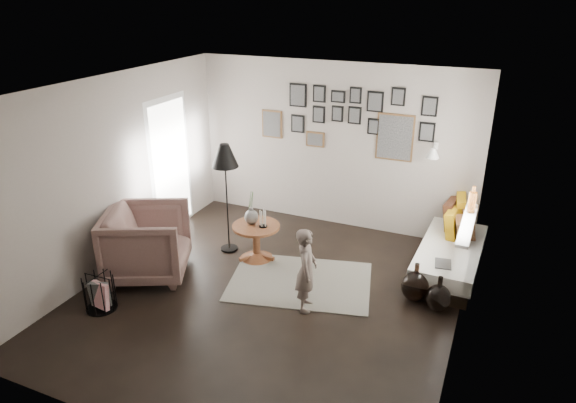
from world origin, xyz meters
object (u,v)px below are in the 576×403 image
at_px(magazine_basket, 100,293).
at_px(pedestal_table, 257,243).
at_px(demijohn_small, 438,298).
at_px(floor_lamp, 225,160).
at_px(daybed, 451,251).
at_px(child, 306,270).
at_px(vase, 251,214).
at_px(demijohn_large, 415,286).
at_px(armchair, 147,243).

bearing_deg(magazine_basket, pedestal_table, 57.82).
bearing_deg(demijohn_small, floor_lamp, 173.13).
relative_size(daybed, child, 1.74).
height_order(vase, magazine_basket, vase).
height_order(demijohn_large, child, child).
bearing_deg(armchair, vase, -72.27).
relative_size(vase, child, 0.45).
bearing_deg(armchair, daybed, -90.16).
relative_size(daybed, demijohn_small, 3.94).
distance_m(armchair, child, 2.22).
xyz_separation_m(armchair, floor_lamp, (0.62, 1.05, 0.92)).
height_order(armchair, demijohn_large, armchair).
distance_m(vase, armchair, 1.45).
relative_size(pedestal_table, demijohn_small, 1.44).
xyz_separation_m(daybed, floor_lamp, (-3.07, -0.71, 1.13)).
height_order(pedestal_table, vase, vase).
xyz_separation_m(pedestal_table, demijohn_large, (2.26, -0.16, -0.05)).
bearing_deg(daybed, floor_lamp, -165.11).
relative_size(demijohn_small, child, 0.44).
distance_m(vase, magazine_basket, 2.22).
height_order(pedestal_table, demijohn_small, pedestal_table).
height_order(daybed, demijohn_small, daybed).
relative_size(armchair, child, 0.99).
bearing_deg(armchair, floor_lamp, -56.28).
xyz_separation_m(armchair, demijohn_small, (3.69, 0.68, -0.30)).
bearing_deg(floor_lamp, vase, -8.77).
relative_size(magazine_basket, child, 0.42).
distance_m(pedestal_table, demijohn_small, 2.58).
height_order(pedestal_table, child, child).
bearing_deg(floor_lamp, demijohn_small, -6.87).
bearing_deg(magazine_basket, armchair, 87.14).
relative_size(pedestal_table, child, 0.64).
relative_size(vase, demijohn_small, 1.03).
height_order(daybed, armchair, armchair).
bearing_deg(daybed, pedestal_table, -160.95).
xyz_separation_m(magazine_basket, child, (2.26, 1.00, 0.31)).
height_order(daybed, child, child).
xyz_separation_m(vase, demijohn_small, (2.64, -0.30, -0.50)).
bearing_deg(child, magazine_basket, 98.70).
bearing_deg(child, vase, 38.18).
relative_size(armchair, magazine_basket, 2.35).
bearing_deg(daybed, magazine_basket, -142.74).
bearing_deg(child, floor_lamp, 44.36).
height_order(armchair, child, child).
xyz_separation_m(pedestal_table, armchair, (-1.12, -0.96, 0.23)).
height_order(daybed, magazine_basket, daybed).
bearing_deg(daybed, demijohn_small, -88.16).
distance_m(demijohn_large, demijohn_small, 0.32).
distance_m(daybed, floor_lamp, 3.34).
bearing_deg(magazine_basket, child, 23.77).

